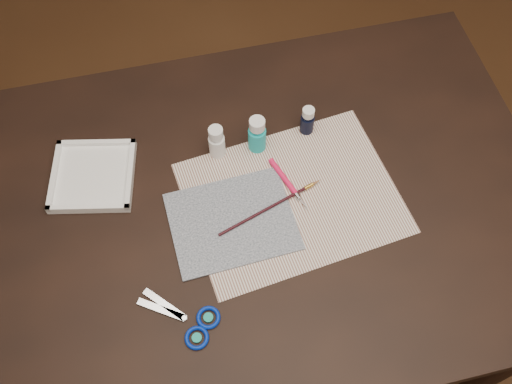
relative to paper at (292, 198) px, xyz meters
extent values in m
cube|color=#422614|center=(-0.08, 0.00, -0.76)|extent=(3.50, 3.50, 0.02)
cube|color=black|center=(-0.08, 0.00, -0.38)|extent=(1.30, 0.90, 0.75)
cube|color=white|center=(0.00, 0.00, 0.00)|extent=(0.49, 0.40, 0.00)
cube|color=black|center=(-0.14, -0.03, 0.00)|extent=(0.27, 0.22, 0.00)
cylinder|color=white|center=(-0.14, 0.15, 0.04)|extent=(0.05, 0.05, 0.09)
cylinder|color=#16B3B9|center=(-0.04, 0.15, 0.05)|extent=(0.05, 0.05, 0.10)
cylinder|color=black|center=(0.08, 0.17, 0.04)|extent=(0.04, 0.04, 0.08)
cube|color=white|center=(-0.42, 0.15, 0.01)|extent=(0.21, 0.21, 0.02)
camera|label=1|loc=(-0.21, -0.57, 1.09)|focal=40.00mm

